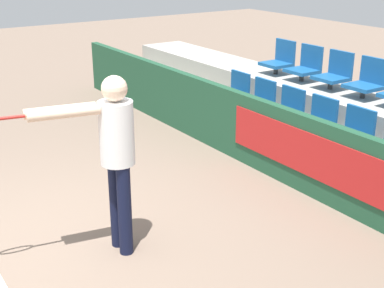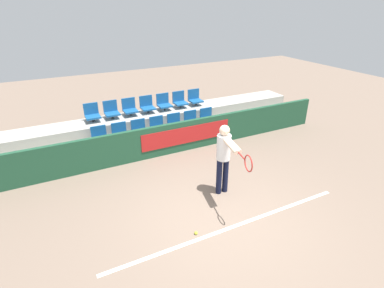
{
  "view_description": "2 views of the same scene",
  "coord_description": "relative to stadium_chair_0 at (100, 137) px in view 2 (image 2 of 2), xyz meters",
  "views": [
    {
      "loc": [
        4.52,
        -1.2,
        2.74
      ],
      "look_at": [
        0.34,
        1.58,
        0.87
      ],
      "focal_mm": 50.0,
      "sensor_mm": 36.0,
      "label": 1
    },
    {
      "loc": [
        -2.84,
        -4.23,
        4.1
      ],
      "look_at": [
        0.07,
        1.57,
        0.97
      ],
      "focal_mm": 28.0,
      "sensor_mm": 36.0,
      "label": 2
    }
  ],
  "objects": [
    {
      "name": "stadium_chair_10",
      "position": [
        1.73,
        0.9,
        0.4
      ],
      "size": [
        0.42,
        0.41,
        0.53
      ],
      "color": "#333333",
      "rests_on": "bleacher_tier_middle"
    },
    {
      "name": "stadium_chair_11",
      "position": [
        2.3,
        0.9,
        0.4
      ],
      "size": [
        0.42,
        0.41,
        0.53
      ],
      "color": "#333333",
      "rests_on": "bleacher_tier_middle"
    },
    {
      "name": "bleacher_tier_front",
      "position": [
        1.73,
        -0.12,
        -0.43
      ],
      "size": [
        10.52,
        0.9,
        0.4
      ],
      "color": "#ADA89E",
      "rests_on": "ground"
    },
    {
      "name": "stadium_chair_8",
      "position": [
        0.58,
        0.9,
        0.4
      ],
      "size": [
        0.42,
        0.41,
        0.53
      ],
      "color": "#333333",
      "rests_on": "bleacher_tier_middle"
    },
    {
      "name": "stadium_chair_3",
      "position": [
        1.73,
        0.0,
        0.0
      ],
      "size": [
        0.42,
        0.41,
        0.53
      ],
      "color": "#333333",
      "rests_on": "bleacher_tier_front"
    },
    {
      "name": "stadium_chair_9",
      "position": [
        1.15,
        0.9,
        0.4
      ],
      "size": [
        0.42,
        0.41,
        0.53
      ],
      "color": "#333333",
      "rests_on": "bleacher_tier_middle"
    },
    {
      "name": "tennis_ball",
      "position": [
        0.96,
        -4.02,
        -0.6
      ],
      "size": [
        0.07,
        0.07,
        0.07
      ],
      "color": "#CCDB33",
      "rests_on": "ground"
    },
    {
      "name": "tennis_player",
      "position": [
        2.14,
        -3.09,
        0.42
      ],
      "size": [
        0.43,
        1.51,
        1.7
      ],
      "rotation": [
        0.0,
        0.0,
        -0.19
      ],
      "color": "black",
      "rests_on": "ground"
    },
    {
      "name": "stadium_chair_6",
      "position": [
        3.45,
        0.0,
        0.0
      ],
      "size": [
        0.42,
        0.41,
        0.53
      ],
      "color": "#333333",
      "rests_on": "bleacher_tier_front"
    },
    {
      "name": "barrier_wall",
      "position": [
        1.74,
        -0.65,
        -0.17
      ],
      "size": [
        10.92,
        0.14,
        0.93
      ],
      "color": "#1E4C33",
      "rests_on": "ground"
    },
    {
      "name": "stadium_chair_4",
      "position": [
        2.3,
        0.0,
        0.0
      ],
      "size": [
        0.42,
        0.41,
        0.53
      ],
      "color": "#333333",
      "rests_on": "bleacher_tier_front"
    },
    {
      "name": "stadium_chair_13",
      "position": [
        3.45,
        0.9,
        0.4
      ],
      "size": [
        0.42,
        0.41,
        0.53
      ],
      "color": "#333333",
      "rests_on": "bleacher_tier_middle"
    },
    {
      "name": "ground_plane",
      "position": [
        1.73,
        -3.75,
        -0.63
      ],
      "size": [
        30.0,
        30.0,
        0.0
      ],
      "primitive_type": "plane",
      "color": "#7A6656"
    },
    {
      "name": "court_baseline",
      "position": [
        1.73,
        -4.17,
        -0.63
      ],
      "size": [
        5.35,
        0.08,
        0.01
      ],
      "color": "white",
      "rests_on": "ground"
    },
    {
      "name": "stadium_chair_5",
      "position": [
        2.88,
        0.0,
        0.0
      ],
      "size": [
        0.42,
        0.41,
        0.53
      ],
      "color": "#333333",
      "rests_on": "bleacher_tier_front"
    },
    {
      "name": "stadium_chair_1",
      "position": [
        0.58,
        0.0,
        0.0
      ],
      "size": [
        0.42,
        0.41,
        0.53
      ],
      "color": "#333333",
      "rests_on": "bleacher_tier_front"
    },
    {
      "name": "stadium_chair_7",
      "position": [
        0.0,
        0.9,
        0.4
      ],
      "size": [
        0.42,
        0.41,
        0.53
      ],
      "color": "#333333",
      "rests_on": "bleacher_tier_middle"
    },
    {
      "name": "bleacher_tier_middle",
      "position": [
        1.73,
        0.78,
        -0.23
      ],
      "size": [
        10.52,
        0.9,
        0.81
      ],
      "color": "#ADA89E",
      "rests_on": "ground"
    },
    {
      "name": "stadium_chair_12",
      "position": [
        2.88,
        0.9,
        0.4
      ],
      "size": [
        0.42,
        0.41,
        0.53
      ],
      "color": "#333333",
      "rests_on": "bleacher_tier_middle"
    },
    {
      "name": "stadium_chair_0",
      "position": [
        0.0,
        0.0,
        0.0
      ],
      "size": [
        0.42,
        0.41,
        0.53
      ],
      "color": "#333333",
      "rests_on": "bleacher_tier_front"
    },
    {
      "name": "stadium_chair_2",
      "position": [
        1.15,
        0.0,
        0.0
      ],
      "size": [
        0.42,
        0.41,
        0.53
      ],
      "color": "#333333",
      "rests_on": "bleacher_tier_front"
    }
  ]
}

